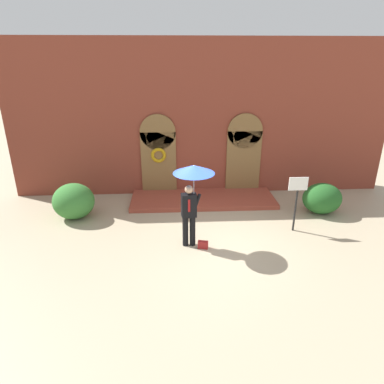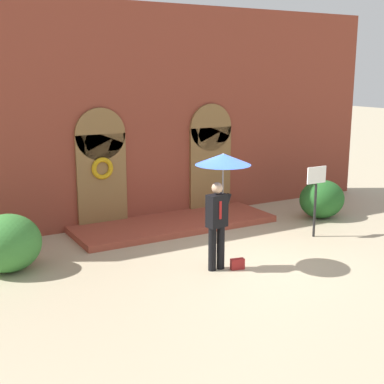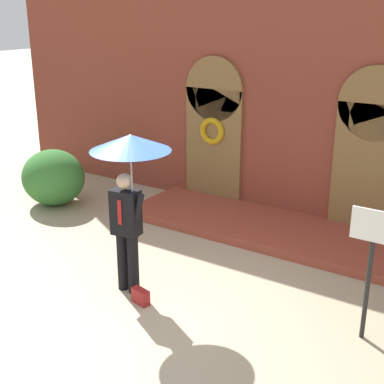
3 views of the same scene
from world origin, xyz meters
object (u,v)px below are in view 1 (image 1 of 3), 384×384
at_px(sign_post, 297,195).
at_px(shrub_right, 322,198).
at_px(handbag, 203,245).
at_px(person_with_umbrella, 193,181).
at_px(shrub_left, 74,201).

bearing_deg(sign_post, shrub_right, 41.52).
relative_size(handbag, shrub_right, 0.22).
height_order(handbag, sign_post, sign_post).
distance_m(handbag, sign_post, 3.16).
bearing_deg(shrub_right, handbag, -153.49).
relative_size(person_with_umbrella, shrub_left, 1.77).
bearing_deg(shrub_right, person_with_umbrella, -157.09).
height_order(sign_post, shrub_left, sign_post).
height_order(person_with_umbrella, shrub_right, person_with_umbrella).
bearing_deg(handbag, shrub_left, 164.15).
bearing_deg(shrub_right, sign_post, -138.48).
distance_m(person_with_umbrella, shrub_left, 4.45).
bearing_deg(shrub_left, sign_post, -10.54).
bearing_deg(shrub_left, shrub_right, -0.63).
xyz_separation_m(handbag, shrub_right, (4.19, 2.09, 0.41)).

